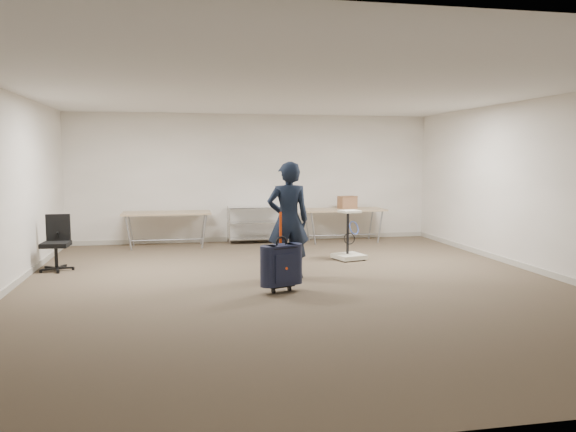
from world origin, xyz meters
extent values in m
plane|color=#4B3D2D|center=(0.00, 0.00, 0.00)|extent=(9.00, 9.00, 0.00)
plane|color=beige|center=(0.00, 4.50, 1.40)|extent=(8.00, 0.00, 8.00)
plane|color=beige|center=(0.00, -4.50, 1.40)|extent=(8.00, 0.00, 8.00)
plane|color=beige|center=(4.00, 0.00, 1.40)|extent=(0.00, 9.00, 9.00)
plane|color=white|center=(0.00, 0.00, 2.80)|extent=(8.00, 8.00, 0.00)
cube|color=#B9B5A7|center=(0.00, 4.49, 0.05)|extent=(8.00, 0.02, 0.10)
cube|color=#B9B5A7|center=(-3.99, 0.00, 0.05)|extent=(0.02, 9.00, 0.10)
cube|color=#B9B5A7|center=(3.99, 0.00, 0.05)|extent=(0.02, 9.00, 0.10)
cube|color=tan|center=(-1.90, 3.95, 0.71)|extent=(1.80, 0.75, 0.03)
cylinder|color=#95989E|center=(-1.90, 3.95, 0.15)|extent=(1.50, 0.02, 0.02)
cylinder|color=#95989E|center=(-2.65, 3.65, 0.35)|extent=(0.13, 0.04, 0.69)
cylinder|color=#95989E|center=(-1.15, 3.65, 0.35)|extent=(0.13, 0.04, 0.69)
cylinder|color=#95989E|center=(-2.65, 4.25, 0.35)|extent=(0.13, 0.04, 0.69)
cylinder|color=#95989E|center=(-1.15, 4.25, 0.35)|extent=(0.13, 0.04, 0.69)
cube|color=tan|center=(1.90, 3.95, 0.71)|extent=(1.80, 0.75, 0.03)
cylinder|color=#95989E|center=(1.90, 3.95, 0.15)|extent=(1.50, 0.02, 0.02)
cylinder|color=#95989E|center=(1.15, 3.65, 0.35)|extent=(0.13, 0.04, 0.69)
cylinder|color=#95989E|center=(2.65, 3.65, 0.35)|extent=(0.13, 0.04, 0.69)
cylinder|color=#95989E|center=(1.15, 4.25, 0.35)|extent=(0.13, 0.04, 0.69)
cylinder|color=#95989E|center=(2.65, 4.25, 0.35)|extent=(0.13, 0.04, 0.69)
cylinder|color=silver|center=(-0.60, 3.98, 0.40)|extent=(0.02, 0.02, 0.80)
cylinder|color=silver|center=(0.60, 3.98, 0.40)|extent=(0.02, 0.02, 0.80)
cylinder|color=silver|center=(-0.60, 4.42, 0.40)|extent=(0.02, 0.02, 0.80)
cylinder|color=silver|center=(0.60, 4.42, 0.40)|extent=(0.02, 0.02, 0.80)
cube|color=silver|center=(0.00, 4.20, 0.10)|extent=(1.20, 0.45, 0.02)
cube|color=silver|center=(0.00, 4.20, 0.45)|extent=(1.20, 0.45, 0.02)
cube|color=silver|center=(0.00, 4.20, 0.78)|extent=(1.20, 0.45, 0.01)
imported|color=black|center=(0.00, 0.56, 0.90)|extent=(0.66, 0.43, 1.80)
cube|color=black|center=(-0.28, -0.37, 0.39)|extent=(0.47, 0.37, 0.56)
cube|color=black|center=(-0.29, -0.35, 0.09)|extent=(0.40, 0.28, 0.03)
cylinder|color=black|center=(-0.40, -0.42, 0.04)|extent=(0.05, 0.08, 0.08)
cylinder|color=black|center=(-0.16, -0.33, 0.04)|extent=(0.05, 0.08, 0.08)
torus|color=black|center=(-0.28, -0.37, 0.70)|extent=(0.17, 0.09, 0.18)
cube|color=#FF440D|center=(-0.29, -0.35, 0.90)|extent=(0.04, 0.02, 0.43)
cylinder|color=black|center=(-3.65, 1.82, 0.04)|extent=(0.56, 0.56, 0.08)
cylinder|color=black|center=(-3.65, 1.82, 0.23)|extent=(0.06, 0.06, 0.37)
cube|color=black|center=(-3.65, 1.82, 0.43)|extent=(0.45, 0.45, 0.07)
cube|color=black|center=(-3.64, 2.02, 0.69)|extent=(0.39, 0.07, 0.44)
cube|color=beige|center=(1.38, 1.85, 0.06)|extent=(0.61, 0.61, 0.08)
cylinder|color=black|center=(1.19, 1.65, 0.02)|extent=(0.06, 0.06, 0.04)
cylinder|color=black|center=(1.38, 1.90, 0.49)|extent=(0.05, 0.05, 0.79)
cube|color=beige|center=(1.38, 1.85, 0.88)|extent=(0.41, 0.38, 0.04)
torus|color=blue|center=(1.43, 1.77, 0.59)|extent=(0.27, 0.17, 0.24)
cube|color=#997D47|center=(2.01, 4.02, 0.87)|extent=(0.41, 0.33, 0.27)
camera|label=1|loc=(-1.66, -7.85, 1.86)|focal=35.00mm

